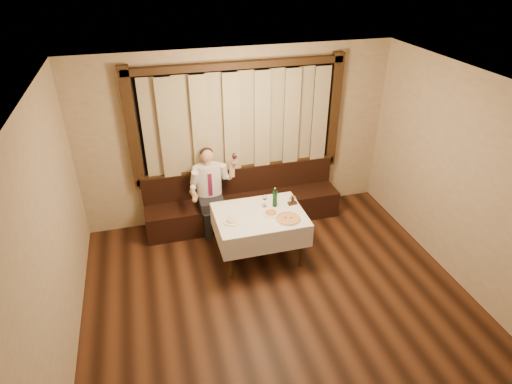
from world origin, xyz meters
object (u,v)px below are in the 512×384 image
object	(u,v)px
pasta_cream	(232,220)
cruet_caddy	(292,201)
banquette	(243,204)
pizza	(288,219)
seated_man	(210,184)
green_bottle	(275,198)
dining_table	(260,220)
pasta_red	(271,212)

from	to	relation	value
pasta_cream	cruet_caddy	world-z (taller)	cruet_caddy
pasta_cream	cruet_caddy	distance (m)	0.98
banquette	pasta_cream	bearing A→B (deg)	-111.03
banquette	pizza	xyz separation A→B (m)	(0.34, -1.27, 0.46)
pasta_cream	seated_man	bearing A→B (deg)	96.55
pasta_cream	green_bottle	distance (m)	0.74
banquette	green_bottle	bearing A→B (deg)	-73.17
dining_table	green_bottle	size ratio (longest dim) A/B	4.19
green_bottle	cruet_caddy	size ratio (longest dim) A/B	2.20
pasta_red	pasta_cream	world-z (taller)	same
pasta_cream	dining_table	bearing A→B (deg)	11.91
green_bottle	seated_man	bearing A→B (deg)	135.67
banquette	seated_man	distance (m)	0.74
green_bottle	dining_table	bearing A→B (deg)	-152.26
seated_man	pizza	bearing A→B (deg)	-53.16
pizza	cruet_caddy	distance (m)	0.41
pasta_cream	cruet_caddy	bearing A→B (deg)	12.28
banquette	pizza	distance (m)	1.39
banquette	pizza	size ratio (longest dim) A/B	9.03
banquette	cruet_caddy	distance (m)	1.16
pasta_red	cruet_caddy	xyz separation A→B (m)	(0.38, 0.16, 0.01)
pasta_red	pasta_cream	bearing A→B (deg)	-175.02
dining_table	seated_man	xyz separation A→B (m)	(-0.55, 0.93, 0.16)
pasta_red	seated_man	distance (m)	1.20
pizza	green_bottle	world-z (taller)	green_bottle
pasta_cream	pizza	bearing A→B (deg)	-11.54
seated_man	dining_table	bearing A→B (deg)	-59.71
banquette	pizza	bearing A→B (deg)	-75.04
pasta_cream	green_bottle	size ratio (longest dim) A/B	0.82
banquette	seated_man	xyz separation A→B (m)	(-0.55, -0.09, 0.50)
pasta_red	cruet_caddy	size ratio (longest dim) A/B	1.82
dining_table	green_bottle	bearing A→B (deg)	27.74
pizza	green_bottle	size ratio (longest dim) A/B	1.17
banquette	pasta_red	world-z (taller)	banquette
dining_table	green_bottle	distance (m)	0.38
dining_table	cruet_caddy	xyz separation A→B (m)	(0.53, 0.12, 0.15)
cruet_caddy	green_bottle	bearing A→B (deg)	169.77
banquette	seated_man	size ratio (longest dim) A/B	2.31
pizza	green_bottle	distance (m)	0.41
banquette	pizza	world-z (taller)	banquette
dining_table	banquette	bearing A→B (deg)	90.00
cruet_caddy	seated_man	bearing A→B (deg)	137.41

